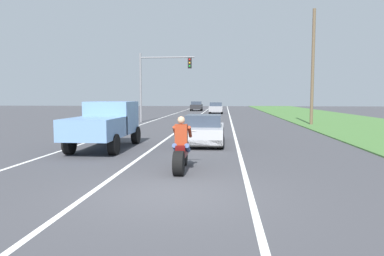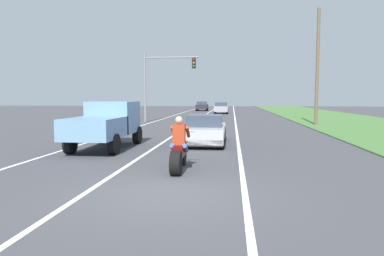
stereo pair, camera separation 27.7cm
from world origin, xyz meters
name	(u,v)px [view 1 (the left image)]	position (x,y,z in m)	size (l,w,h in m)	color
ground_plane	(170,193)	(0.00, 0.00, 0.00)	(160.00, 160.00, 0.00)	#424247
lane_stripe_left_solid	(141,125)	(-5.40, 20.00, 0.00)	(0.14, 120.00, 0.01)	white
lane_stripe_right_solid	(232,125)	(1.80, 20.00, 0.00)	(0.14, 120.00, 0.01)	white
lane_stripe_centre_dashed	(186,125)	(-1.80, 20.00, 0.00)	(0.14, 120.00, 0.01)	white
grass_verge_right	(367,126)	(11.92, 20.00, 0.03)	(10.00, 120.00, 0.06)	#477538
motorcycle_with_rider	(181,151)	(-0.04, 2.42, 0.59)	(0.70, 2.21, 1.62)	black
sports_car_silver	(204,130)	(0.26, 8.65, 0.63)	(1.84, 4.30, 1.37)	#B7B7BC
pickup_truck_left_lane_light_blue	(105,123)	(-3.80, 6.76, 1.11)	(2.02, 4.80, 1.98)	#6B93C6
traffic_light_mast_near	(157,76)	(-4.63, 23.02, 4.01)	(4.81, 0.34, 6.00)	gray
utility_pole_roadside	(313,68)	(7.95, 20.66, 4.44)	(0.24, 0.24, 8.89)	brown
distant_car_far_ahead	(216,108)	(0.06, 39.75, 0.77)	(1.80, 4.00, 1.50)	#99999E
distant_car_further_ahead	(196,106)	(-3.31, 49.59, 0.77)	(1.80, 4.00, 1.50)	#262628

